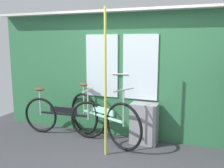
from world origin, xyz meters
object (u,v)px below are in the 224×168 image
(bicycle_near_door, at_px, (63,116))
(trash_bin_by_wall, at_px, (144,123))
(handrail_pole, at_px, (105,84))
(bicycle_leaning_behind, at_px, (102,118))

(bicycle_near_door, height_order, trash_bin_by_wall, bicycle_near_door)
(bicycle_near_door, relative_size, trash_bin_by_wall, 2.38)
(trash_bin_by_wall, bearing_deg, bicycle_near_door, -173.54)
(bicycle_near_door, distance_m, handrail_pole, 1.34)
(trash_bin_by_wall, relative_size, handrail_pole, 0.31)
(bicycle_near_door, relative_size, bicycle_leaning_behind, 1.01)
(bicycle_leaning_behind, bearing_deg, trash_bin_by_wall, 39.04)
(handrail_pole, bearing_deg, trash_bin_by_wall, 56.00)
(trash_bin_by_wall, bearing_deg, bicycle_leaning_behind, -166.14)
(trash_bin_by_wall, height_order, handrail_pole, handrail_pole)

